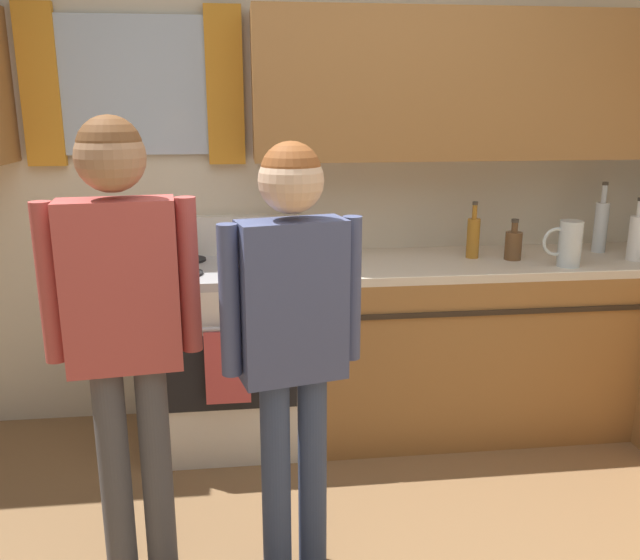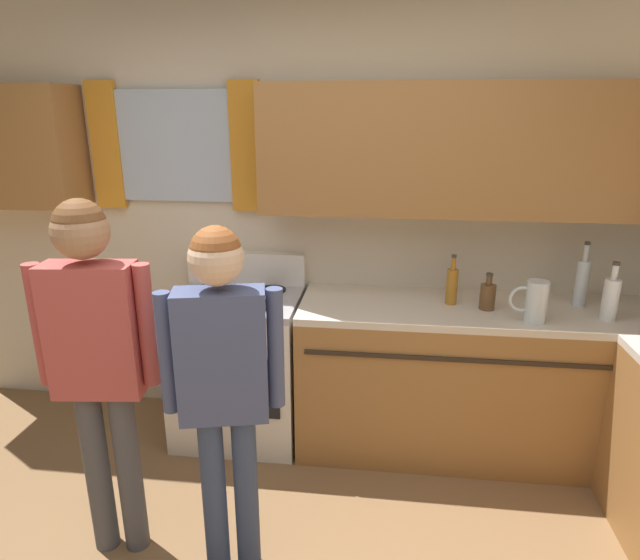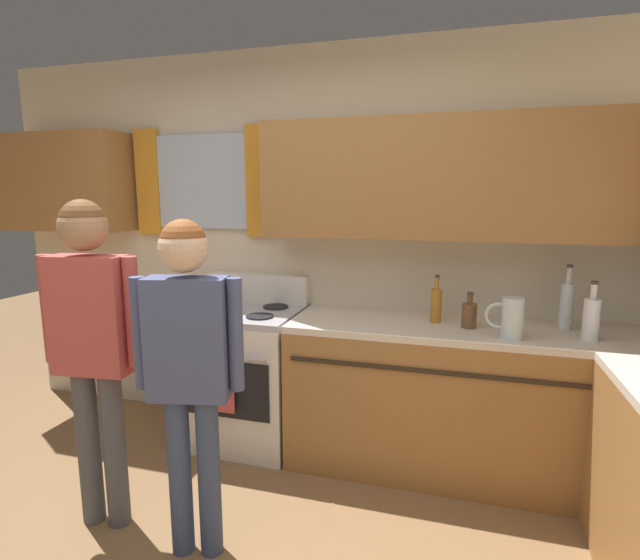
# 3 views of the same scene
# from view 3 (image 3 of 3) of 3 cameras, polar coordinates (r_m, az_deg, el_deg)

# --- Properties ---
(back_wall_unit) EXTENTS (4.60, 0.42, 2.60)m
(back_wall_unit) POSITION_cam_3_polar(r_m,az_deg,el_deg) (3.23, -0.79, 7.02)
(back_wall_unit) COLOR beige
(back_wall_unit) RESTS_ON ground
(kitchen_counter_run) EXTENTS (2.23, 2.00, 0.90)m
(kitchen_counter_run) POSITION_cam_3_polar(r_m,az_deg,el_deg) (2.75, 25.34, -16.76)
(kitchen_counter_run) COLOR #9E6B38
(kitchen_counter_run) RESTS_ON ground
(stove_oven) EXTENTS (0.74, 0.67, 1.10)m
(stove_oven) POSITION_cam_3_polar(r_m,az_deg,el_deg) (3.33, -9.02, -10.80)
(stove_oven) COLOR silver
(stove_oven) RESTS_ON ground
(bottle_milk_white) EXTENTS (0.08, 0.08, 0.31)m
(bottle_milk_white) POSITION_cam_3_polar(r_m,az_deg,el_deg) (2.85, 29.47, -3.95)
(bottle_milk_white) COLOR white
(bottle_milk_white) RESTS_ON kitchen_counter_run
(bottle_tall_clear) EXTENTS (0.07, 0.07, 0.37)m
(bottle_tall_clear) POSITION_cam_3_polar(r_m,az_deg,el_deg) (3.02, 27.19, -2.62)
(bottle_tall_clear) COLOR silver
(bottle_tall_clear) RESTS_ON kitchen_counter_run
(bottle_squat_brown) EXTENTS (0.08, 0.08, 0.21)m
(bottle_squat_brown) POSITION_cam_3_polar(r_m,az_deg,el_deg) (2.86, 17.26, -3.92)
(bottle_squat_brown) COLOR brown
(bottle_squat_brown) RESTS_ON kitchen_counter_run
(bottle_oil_amber) EXTENTS (0.06, 0.06, 0.29)m
(bottle_oil_amber) POSITION_cam_3_polar(r_m,az_deg,el_deg) (2.92, 13.60, -2.84)
(bottle_oil_amber) COLOR #B27223
(bottle_oil_amber) RESTS_ON kitchen_counter_run
(water_pitcher) EXTENTS (0.19, 0.11, 0.22)m
(water_pitcher) POSITION_cam_3_polar(r_m,az_deg,el_deg) (2.71, 21.69, -4.20)
(water_pitcher) COLOR silver
(water_pitcher) RESTS_ON kitchen_counter_run
(adult_left) EXTENTS (0.50, 0.22, 1.63)m
(adult_left) POSITION_cam_3_polar(r_m,az_deg,el_deg) (2.54, -25.46, -5.08)
(adult_left) COLOR #4C4C51
(adult_left) RESTS_ON ground
(adult_in_plaid) EXTENTS (0.47, 0.22, 1.55)m
(adult_in_plaid) POSITION_cam_3_polar(r_m,az_deg,el_deg) (2.19, -15.32, -8.16)
(adult_in_plaid) COLOR #38476B
(adult_in_plaid) RESTS_ON ground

